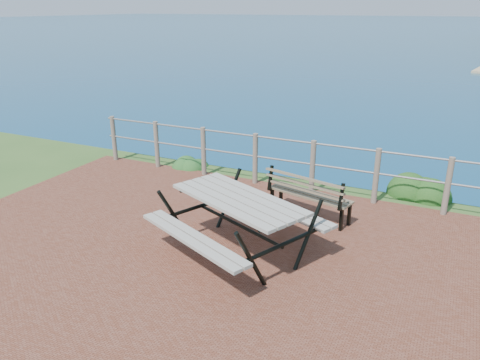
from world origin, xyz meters
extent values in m
cube|color=brown|center=(0.00, 0.00, 0.00)|extent=(10.00, 7.00, 0.12)
plane|color=#146878|center=(0.00, 200.00, 0.00)|extent=(1200.00, 1200.00, 0.00)
cylinder|color=#6B5B4C|center=(-4.60, 3.35, 0.52)|extent=(0.10, 0.10, 1.00)
cylinder|color=#6B5B4C|center=(-3.45, 3.35, 0.52)|extent=(0.10, 0.10, 1.00)
cylinder|color=#6B5B4C|center=(-2.30, 3.35, 0.52)|extent=(0.10, 0.10, 1.00)
cylinder|color=#6B5B4C|center=(-1.15, 3.35, 0.52)|extent=(0.10, 0.10, 1.00)
cylinder|color=#6B5B4C|center=(0.00, 3.35, 0.52)|extent=(0.10, 0.10, 1.00)
cylinder|color=#6B5B4C|center=(1.15, 3.35, 0.52)|extent=(0.10, 0.10, 1.00)
cylinder|color=#6B5B4C|center=(2.30, 3.35, 0.52)|extent=(0.10, 0.10, 1.00)
cylinder|color=slate|center=(0.00, 3.35, 0.97)|extent=(9.40, 0.04, 0.04)
cylinder|color=slate|center=(0.00, 3.35, 0.57)|extent=(9.40, 0.04, 0.04)
cube|color=gray|center=(-0.25, 0.71, 0.84)|extent=(2.15, 1.56, 0.04)
cube|color=gray|center=(-0.25, 0.71, 0.51)|extent=(1.94, 1.07, 0.04)
cube|color=gray|center=(-0.25, 0.71, 0.51)|extent=(1.94, 1.07, 0.04)
cylinder|color=black|center=(-0.25, 0.71, 0.45)|extent=(1.59, 0.74, 0.05)
cube|color=brown|center=(0.29, 2.29, 0.41)|extent=(1.46, 0.69, 0.03)
cube|color=brown|center=(0.29, 2.29, 0.66)|extent=(1.40, 0.45, 0.32)
cube|color=black|center=(0.29, 2.29, 0.22)|extent=(0.06, 0.06, 0.39)
cube|color=black|center=(0.29, 2.29, 0.22)|extent=(0.06, 0.06, 0.39)
cube|color=black|center=(0.29, 2.29, 0.22)|extent=(0.06, 0.06, 0.39)
cube|color=black|center=(0.29, 2.29, 0.22)|extent=(0.06, 0.06, 0.39)
ellipsoid|color=#205721|center=(-2.78, 3.81, 0.00)|extent=(0.72, 0.72, 0.44)
ellipsoid|color=#164918|center=(1.85, 4.09, 0.00)|extent=(0.86, 0.86, 0.63)
camera|label=1|loc=(2.28, -4.57, 3.31)|focal=35.00mm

